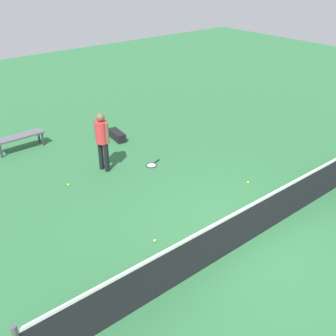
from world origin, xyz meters
The scene contains 10 objects.
ground_plane centered at (0.00, 0.00, 0.00)m, with size 40.00×40.00×0.00m, color #2D6B3D.
court_net centered at (0.00, 0.00, 0.50)m, with size 10.09×0.09×1.07m.
player_near_side centered at (0.81, -4.70, 1.01)m, with size 0.41×0.53×1.70m.
tennis_racket_near_player centered at (-0.38, -4.06, 0.01)m, with size 0.61×0.40×0.03m.
tennis_ball_near_player centered at (-1.75, -1.60, 0.03)m, with size 0.07×0.07×0.07m, color #C6E033.
tennis_ball_by_net centered at (-1.33, -0.53, 0.03)m, with size 0.07×0.07×0.07m, color #C6E033.
tennis_ball_midcourt centered at (1.68, -1.24, 0.03)m, with size 0.07×0.07×0.07m, color #C6E033.
tennis_ball_baseline centered at (2.03, -4.54, 0.03)m, with size 0.07×0.07×0.07m, color #C6E033.
courtside_bench centered at (2.15, -7.49, 0.42)m, with size 1.51×0.43×0.48m.
equipment_bag centered at (-0.62, -6.29, 0.14)m, with size 0.39×0.83×0.28m.
Camera 1 is at (5.70, 4.12, 5.44)m, focal length 42.40 mm.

